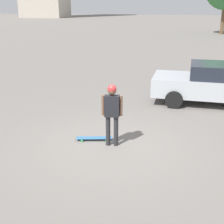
# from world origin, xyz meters

# --- Properties ---
(ground_plane) EXTENTS (220.00, 220.00, 0.00)m
(ground_plane) POSITION_xyz_m (0.00, 0.00, 0.00)
(ground_plane) COLOR slate
(person) EXTENTS (0.25, 0.53, 1.65)m
(person) POSITION_xyz_m (0.00, 0.00, 1.02)
(person) COLOR #262628
(person) RESTS_ON ground_plane
(skateboard) EXTENTS (0.42, 1.00, 0.08)m
(skateboard) POSITION_xyz_m (0.18, 0.54, 0.06)
(skateboard) COLOR #336693
(skateboard) RESTS_ON ground_plane
(car_parked_near) EXTENTS (2.14, 4.49, 1.49)m
(car_parked_near) POSITION_xyz_m (4.44, -2.88, 0.77)
(car_parked_near) COLOR #ADB2B7
(car_parked_near) RESTS_ON ground_plane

